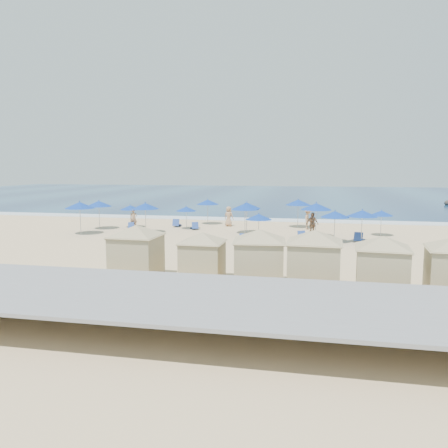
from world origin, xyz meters
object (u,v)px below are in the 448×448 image
at_px(umbrella_7, 247,206).
at_px(trash_bin, 318,257).
at_px(umbrella_8, 335,214).
at_px(umbrella_13, 245,207).
at_px(umbrella_2, 130,207).
at_px(umbrella_9, 298,202).
at_px(umbrella_5, 186,209).
at_px(beachgoer_0, 134,219).
at_px(cabana_3, 314,253).
at_px(umbrella_10, 381,213).
at_px(umbrella_1, 80,205).
at_px(beachgoer_3, 229,216).
at_px(umbrella_11, 362,213).
at_px(cabana_1, 202,251).
at_px(umbrella_3, 145,206).
at_px(cabana_0, 136,245).
at_px(beachgoer_1, 312,224).
at_px(beachgoer_2, 308,219).
at_px(umbrella_0, 99,204).
at_px(umbrella_12, 316,206).
at_px(umbrella_4, 208,202).
at_px(cabana_4, 382,258).
at_px(umbrella_6, 259,217).
at_px(cabana_2, 259,251).

bearing_deg(umbrella_7, trash_bin, -62.40).
height_order(umbrella_8, umbrella_13, umbrella_13).
bearing_deg(umbrella_7, umbrella_8, -25.29).
relative_size(umbrella_2, umbrella_9, 0.79).
xyz_separation_m(trash_bin, umbrella_5, (-11.13, 12.13, 1.34)).
xyz_separation_m(umbrella_7, beachgoer_0, (-10.16, 0.81, -1.40)).
relative_size(cabana_3, umbrella_10, 2.27).
distance_m(umbrella_1, umbrella_2, 5.13).
bearing_deg(umbrella_10, beachgoer_3, 166.01).
bearing_deg(umbrella_2, umbrella_11, -12.62).
bearing_deg(umbrella_2, cabana_1, -56.91).
distance_m(cabana_3, umbrella_3, 19.77).
bearing_deg(beachgoer_0, cabana_0, -100.21).
bearing_deg(beachgoer_1, beachgoer_0, 141.44).
bearing_deg(umbrella_5, beachgoer_2, 10.88).
distance_m(cabana_3, umbrella_9, 20.23).
relative_size(umbrella_1, umbrella_11, 1.11).
distance_m(umbrella_2, umbrella_7, 10.77).
xyz_separation_m(umbrella_8, beachgoer_1, (-1.56, 2.72, -1.10)).
xyz_separation_m(umbrella_0, umbrella_10, (23.43, 0.85, -0.42)).
xyz_separation_m(umbrella_11, umbrella_12, (-3.17, 2.14, 0.24)).
xyz_separation_m(umbrella_0, umbrella_2, (2.25, 1.46, -0.42)).
bearing_deg(umbrella_10, umbrella_1, -170.49).
height_order(umbrella_12, umbrella_13, umbrella_12).
xyz_separation_m(cabana_3, beachgoer_3, (-7.59, 19.86, -0.78)).
bearing_deg(umbrella_8, beachgoer_0, 166.64).
xyz_separation_m(cabana_1, umbrella_13, (-0.30, 14.96, 0.74)).
relative_size(trash_bin, cabana_3, 0.18).
bearing_deg(umbrella_4, beachgoer_3, -24.51).
bearing_deg(cabana_0, umbrella_10, 50.31).
bearing_deg(umbrella_0, cabana_4, -37.23).
height_order(umbrella_4, umbrella_10, umbrella_4).
bearing_deg(umbrella_6, umbrella_3, 163.44).
height_order(cabana_3, beachgoer_0, cabana_3).
bearing_deg(umbrella_11, umbrella_0, 172.44).
distance_m(cabana_2, umbrella_0, 22.31).
distance_m(cabana_2, umbrella_5, 19.17).
distance_m(cabana_2, beachgoer_2, 19.31).
bearing_deg(umbrella_1, umbrella_7, 13.89).
bearing_deg(umbrella_6, umbrella_4, 122.78).
bearing_deg(umbrella_2, umbrella_5, 0.66).
relative_size(umbrella_1, umbrella_9, 1.04).
bearing_deg(umbrella_7, cabana_3, -71.47).
bearing_deg(cabana_1, beachgoer_2, 76.11).
distance_m(umbrella_5, umbrella_13, 5.76).
distance_m(umbrella_12, beachgoer_1, 1.49).
relative_size(cabana_4, umbrella_4, 1.82).
bearing_deg(beachgoer_2, umbrella_1, 122.80).
distance_m(cabana_2, cabana_3, 2.41).
bearing_deg(cabana_0, cabana_4, -2.95).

